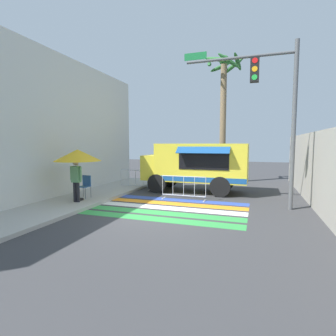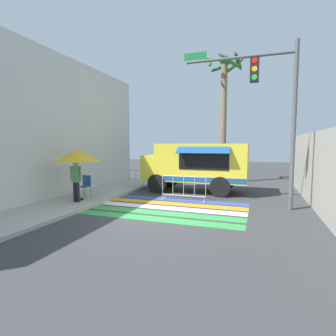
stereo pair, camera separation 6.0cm
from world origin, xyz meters
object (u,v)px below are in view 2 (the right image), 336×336
barricade_front (183,188)px  food_truck (194,164)px  traffic_signal_pole (271,97)px  palm_tree (224,98)px  patio_umbrella (78,155)px  barricade_side (136,180)px  vendor_person (76,178)px  folding_chair (85,184)px

barricade_front → food_truck: bearing=90.4°
traffic_signal_pole → palm_tree: (-2.50, 6.06, 1.10)m
palm_tree → food_truck: bearing=-104.9°
food_truck → barricade_front: size_ratio=2.64×
food_truck → patio_umbrella: bearing=-133.5°
traffic_signal_pole → barricade_side: 7.90m
patio_umbrella → vendor_person: size_ratio=1.24×
food_truck → traffic_signal_pole: traffic_signal_pole is taller
vendor_person → barricade_side: 4.27m
vendor_person → palm_tree: palm_tree is taller
barricade_side → traffic_signal_pole: bearing=-18.4°
palm_tree → barricade_front: bearing=-99.4°
food_truck → palm_tree: palm_tree is taller
traffic_signal_pole → palm_tree: palm_tree is taller
folding_chair → vendor_person: vendor_person is taller
patio_umbrella → folding_chair: bearing=96.8°
traffic_signal_pole → food_truck: bearing=144.5°
patio_umbrella → vendor_person: (0.14, -0.32, -0.89)m
traffic_signal_pole → folding_chair: size_ratio=6.41×
food_truck → barricade_side: (-3.20, -0.26, -0.93)m
traffic_signal_pole → barricade_side: size_ratio=3.40×
food_truck → vendor_person: bearing=-130.4°
folding_chair → barricade_front: 4.27m
barricade_side → barricade_front: bearing=-29.8°
traffic_signal_pole → patio_umbrella: size_ratio=2.93×
patio_umbrella → palm_tree: size_ratio=0.27×
food_truck → folding_chair: size_ratio=5.45×
traffic_signal_pole → barricade_front: size_ratio=3.11×
food_truck → barricade_side: size_ratio=2.89×
patio_umbrella → barricade_front: patio_umbrella is taller
vendor_person → barricade_side: bearing=65.5°
traffic_signal_pole → palm_tree: size_ratio=0.79×
folding_chair → food_truck: bearing=54.6°
folding_chair → palm_tree: (4.93, 7.18, 4.56)m
food_truck → barricade_side: food_truck is taller
folding_chair → barricade_front: bearing=33.0°
food_truck → barricade_side: 3.34m
vendor_person → food_truck: bearing=33.0°
patio_umbrella → barricade_side: (0.72, 3.87, -1.46)m
barricade_front → barricade_side: same height
barricade_side → food_truck: bearing=4.6°
food_truck → palm_tree: (0.96, 3.59, 3.82)m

